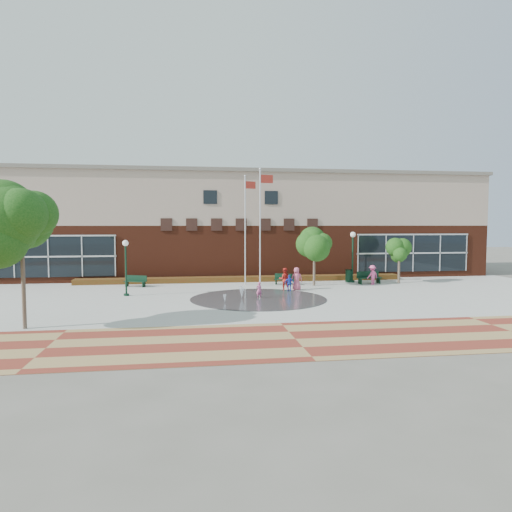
{
  "coord_description": "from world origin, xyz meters",
  "views": [
    {
      "loc": [
        -4.16,
        -24.61,
        4.62
      ],
      "look_at": [
        0.0,
        4.0,
        2.6
      ],
      "focal_mm": 32.0,
      "sensor_mm": 36.0,
      "label": 1
    }
  ],
  "objects": [
    {
      "name": "library_building",
      "position": [
        0.0,
        17.48,
        4.64
      ],
      "size": [
        44.4,
        10.4,
        9.2
      ],
      "color": "#5A2314",
      "rests_on": "ground"
    },
    {
      "name": "child_blue",
      "position": [
        2.59,
        5.8,
        0.58
      ],
      "size": [
        0.72,
        0.41,
        1.16
      ],
      "primitive_type": "imported",
      "rotation": [
        0.0,
        0.0,
        2.95
      ],
      "color": "#1C3DBA",
      "rests_on": "ground"
    },
    {
      "name": "flower_bed",
      "position": [
        0.0,
        11.6,
        0.0
      ],
      "size": [
        26.0,
        1.2,
        0.4
      ],
      "primitive_type": "cube",
      "color": "maroon",
      "rests_on": "ground"
    },
    {
      "name": "paver_band",
      "position": [
        0.0,
        -7.0,
        0.0
      ],
      "size": [
        46.0,
        6.0,
        0.01
      ],
      "primitive_type": "cube",
      "color": "maroon",
      "rests_on": "ground"
    },
    {
      "name": "plaza_concrete",
      "position": [
        0.0,
        4.0,
        0.0
      ],
      "size": [
        46.0,
        18.0,
        0.01
      ],
      "primitive_type": "cube",
      "color": "#A8A8A0",
      "rests_on": "ground"
    },
    {
      "name": "tree_big_left",
      "position": [
        -11.4,
        -3.51,
        4.62
      ],
      "size": [
        4.04,
        4.04,
        6.46
      ],
      "color": "#4B3C31",
      "rests_on": "ground"
    },
    {
      "name": "flagpole_right",
      "position": [
        1.05,
        8.75,
        4.89
      ],
      "size": [
        1.07,
        0.24,
        8.75
      ],
      "rotation": [
        0.0,
        0.0,
        0.14
      ],
      "color": "silver",
      "rests_on": "ground"
    },
    {
      "name": "adult_red",
      "position": [
        2.33,
        6.29,
        0.8
      ],
      "size": [
        0.83,
        0.68,
        1.59
      ],
      "primitive_type": "imported",
      "rotation": [
        0.0,
        0.0,
        3.04
      ],
      "color": "red",
      "rests_on": "ground"
    },
    {
      "name": "splash_pad",
      "position": [
        0.0,
        3.0,
        0.0
      ],
      "size": [
        8.4,
        8.4,
        0.01
      ],
      "primitive_type": "cylinder",
      "color": "#383A3D",
      "rests_on": "ground"
    },
    {
      "name": "water_jet_a",
      "position": [
        -1.01,
        3.23,
        0.0
      ],
      "size": [
        0.38,
        0.38,
        0.73
      ],
      "primitive_type": "cone",
      "rotation": [
        3.14,
        0.0,
        0.0
      ],
      "color": "white",
      "rests_on": "ground"
    },
    {
      "name": "tree_small_right",
      "position": [
        12.07,
        9.0,
        2.52
      ],
      "size": [
        2.02,
        2.02,
        3.46
      ],
      "color": "#4B3C31",
      "rests_on": "ground"
    },
    {
      "name": "water_jet_b",
      "position": [
        -2.16,
        1.91,
        0.0
      ],
      "size": [
        0.21,
        0.21,
        0.47
      ],
      "primitive_type": "cone",
      "rotation": [
        3.14,
        0.0,
        0.0
      ],
      "color": "white",
      "rests_on": "ground"
    },
    {
      "name": "bench_right",
      "position": [
        9.56,
        8.83,
        0.31
      ],
      "size": [
        1.99,
        0.85,
        0.97
      ],
      "rotation": [
        0.0,
        0.0,
        0.17
      ],
      "color": "black",
      "rests_on": "ground"
    },
    {
      "name": "child_splash",
      "position": [
        0.07,
        3.22,
        0.52
      ],
      "size": [
        0.42,
        0.32,
        1.03
      ],
      "primitive_type": "imported",
      "rotation": [
        0.0,
        0.0,
        3.36
      ],
      "color": "#C95288",
      "rests_on": "ground"
    },
    {
      "name": "flagpole_left",
      "position": [
        0.02,
        9.56,
        4.62
      ],
      "size": [
        0.92,
        0.41,
        8.29
      ],
      "rotation": [
        0.0,
        0.0,
        0.37
      ],
      "color": "silver",
      "rests_on": "ground"
    },
    {
      "name": "lamp_right",
      "position": [
        8.58,
        9.86,
        2.5
      ],
      "size": [
        0.43,
        0.43,
        4.02
      ],
      "color": "black",
      "rests_on": "ground"
    },
    {
      "name": "ground",
      "position": [
        0.0,
        0.0,
        0.0
      ],
      "size": [
        120.0,
        120.0,
        0.0
      ],
      "primitive_type": "plane",
      "color": "#666056",
      "rests_on": "ground"
    },
    {
      "name": "adult_pink",
      "position": [
        3.23,
        6.39,
        0.81
      ],
      "size": [
        0.85,
        0.62,
        1.61
      ],
      "primitive_type": "imported",
      "rotation": [
        0.0,
        0.0,
        3.0
      ],
      "color": "#D05876",
      "rests_on": "ground"
    },
    {
      "name": "lamp_left",
      "position": [
        -8.24,
        5.39,
        2.24
      ],
      "size": [
        0.38,
        0.38,
        3.61
      ],
      "color": "black",
      "rests_on": "ground"
    },
    {
      "name": "bench_mid",
      "position": [
        3.02,
        9.26,
        0.27
      ],
      "size": [
        1.73,
        1.04,
        0.84
      ],
      "rotation": [
        0.0,
        0.0,
        -0.37
      ],
      "color": "black",
      "rests_on": "ground"
    },
    {
      "name": "trash_can",
      "position": [
        8.38,
        10.06,
        0.52
      ],
      "size": [
        0.62,
        0.62,
        1.02
      ],
      "color": "black",
      "rests_on": "ground"
    },
    {
      "name": "tree_mid",
      "position": [
        5.06,
        8.44,
        3.26
      ],
      "size": [
        2.65,
        2.65,
        4.48
      ],
      "color": "#4B3C31",
      "rests_on": "ground"
    },
    {
      "name": "bench_left",
      "position": [
        -8.16,
        9.67,
        0.27
      ],
      "size": [
        1.72,
        1.11,
        0.84
      ],
      "rotation": [
        0.0,
        0.0,
        -0.42
      ],
      "color": "black",
      "rests_on": "ground"
    },
    {
      "name": "person_bench",
      "position": [
        9.56,
        8.21,
        0.76
      ],
      "size": [
        1.12,
        0.9,
        1.51
      ],
      "primitive_type": "imported",
      "rotation": [
        0.0,
        0.0,
        3.54
      ],
      "color": "#EC5193",
      "rests_on": "ground"
    }
  ]
}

